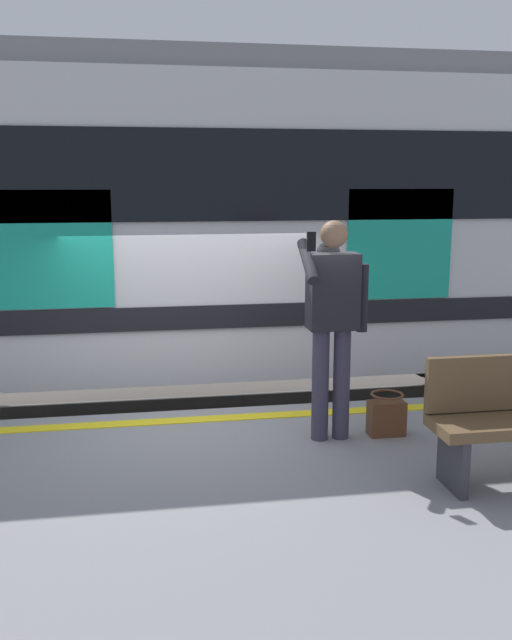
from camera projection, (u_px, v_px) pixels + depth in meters
name	position (u px, v px, depth m)	size (l,w,h in m)	color
ground_plane	(198.00, 500.00, 6.87)	(24.26, 24.26, 0.00)	#4C4742
platform	(230.00, 594.00, 4.51)	(15.63, 4.70, 0.91)	gray
safety_line	(200.00, 419.00, 6.41)	(15.32, 0.16, 0.01)	yellow
track_rail_near	(187.00, 441.00, 8.18)	(20.32, 0.08, 0.16)	slate
track_rail_far	(179.00, 403.00, 9.57)	(20.32, 0.08, 0.16)	slate
train_carriage	(217.00, 214.00, 8.45)	(10.05, 2.79, 4.18)	silver
passenger	(332.00, 312.00, 5.76)	(0.57, 0.55, 1.81)	#383347
handbag	(386.00, 416.00, 6.00)	(0.30, 0.28, 0.36)	#59331E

